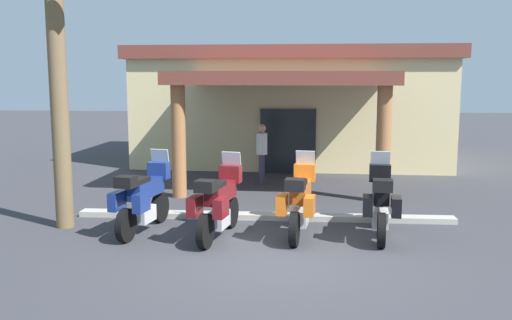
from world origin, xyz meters
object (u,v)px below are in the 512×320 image
(motorcycle_maroon, at_px, (218,203))
(motorcycle_orange, at_px, (300,201))
(motorcycle_black, at_px, (381,202))
(palm_tree_roadside, at_px, (56,27))
(pedestrian, at_px, (262,149))
(motorcycle_blue, at_px, (143,198))
(motel_building, at_px, (292,104))

(motorcycle_maroon, xyz_separation_m, motorcycle_orange, (1.59, 0.28, 0.00))
(motorcycle_black, bearing_deg, motorcycle_maroon, 101.79)
(motorcycle_black, bearing_deg, palm_tree_roadside, 93.82)
(motorcycle_maroon, distance_m, palm_tree_roadside, 4.83)
(motorcycle_maroon, distance_m, pedestrian, 5.72)
(motorcycle_blue, xyz_separation_m, motorcycle_maroon, (1.59, -0.30, 0.00))
(motel_building, relative_size, motorcycle_blue, 5.17)
(motel_building, bearing_deg, pedestrian, -97.87)
(motorcycle_black, height_order, palm_tree_roadside, palm_tree_roadside)
(motorcycle_orange, distance_m, palm_tree_roadside, 6.03)
(motel_building, bearing_deg, motorcycle_maroon, -95.05)
(motorcycle_maroon, relative_size, motorcycle_orange, 0.99)
(motorcycle_blue, bearing_deg, motel_building, -5.27)
(motorcycle_orange, relative_size, motorcycle_black, 1.00)
(palm_tree_roadside, bearing_deg, pedestrian, 53.59)
(motorcycle_blue, distance_m, motorcycle_black, 4.78)
(motorcycle_blue, height_order, pedestrian, pedestrian)
(motel_building, xyz_separation_m, motorcycle_maroon, (-1.26, -10.41, -1.43))
(motorcycle_blue, distance_m, motorcycle_orange, 3.19)
(motorcycle_orange, distance_m, motorcycle_black, 1.59)
(motorcycle_blue, xyz_separation_m, pedestrian, (2.05, 5.39, 0.33))
(motorcycle_blue, xyz_separation_m, motorcycle_black, (4.78, 0.04, 0.00))
(motorcycle_orange, xyz_separation_m, palm_tree_roadside, (-4.93, 0.27, 3.45))
(motel_building, height_order, motorcycle_blue, motel_building)
(motorcycle_orange, bearing_deg, palm_tree_roadside, 94.04)
(motel_building, height_order, motorcycle_maroon, motel_building)
(pedestrian, height_order, palm_tree_roadside, palm_tree_roadside)
(motorcycle_blue, relative_size, motorcycle_orange, 0.99)
(motorcycle_orange, height_order, palm_tree_roadside, palm_tree_roadside)
(motel_building, distance_m, motorcycle_blue, 10.59)
(motorcycle_maroon, bearing_deg, palm_tree_roadside, 91.36)
(motorcycle_maroon, bearing_deg, motorcycle_black, -73.12)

